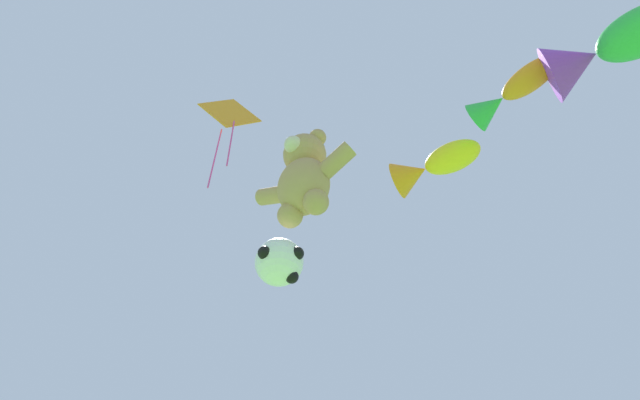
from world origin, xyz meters
name	(u,v)px	position (x,y,z in m)	size (l,w,h in m)	color
teddy_bear_kite	(304,176)	(-1.25, 5.00, 8.27)	(2.17, 0.96, 2.20)	tan
soccer_ball_kite	(280,262)	(-1.74, 5.07, 6.51)	(0.87, 0.87, 0.80)	white
fish_kite_goldfin	(431,166)	(0.50, 7.03, 9.33)	(1.87, 0.86, 0.81)	yellow
fish_kite_tangerine	(509,94)	(2.44, 6.37, 9.41)	(1.81, 0.90, 0.63)	orange
fish_kite_emerald	(606,49)	(4.05, 6.14, 8.94)	(2.19, 1.06, 1.02)	green
diamond_kite	(229,117)	(-2.80, 4.22, 10.58)	(0.89, 1.18, 3.08)	orange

